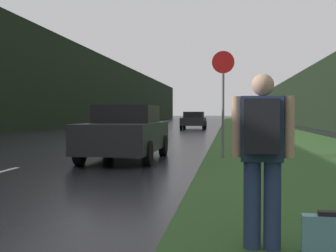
# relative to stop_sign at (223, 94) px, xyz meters

# --- Properties ---
(grass_verge) EXTENTS (6.00, 240.00, 0.02)m
(grass_verge) POSITION_rel_stop_sign_xyz_m (2.48, 26.89, -1.78)
(grass_verge) COLOR #2D5123
(grass_verge) RESTS_ON ground_plane
(lane_stripe_c) EXTENTS (0.12, 3.00, 0.01)m
(lane_stripe_c) POSITION_rel_stop_sign_xyz_m (-4.73, 2.71, -1.79)
(lane_stripe_c) COLOR silver
(lane_stripe_c) RESTS_ON ground_plane
(lane_stripe_d) EXTENTS (0.12, 3.00, 0.01)m
(lane_stripe_d) POSITION_rel_stop_sign_xyz_m (-4.73, 9.71, -1.79)
(lane_stripe_d) COLOR silver
(lane_stripe_d) RESTS_ON ground_plane
(lane_stripe_e) EXTENTS (0.12, 3.00, 0.01)m
(lane_stripe_e) POSITION_rel_stop_sign_xyz_m (-4.73, 16.71, -1.79)
(lane_stripe_e) COLOR silver
(lane_stripe_e) RESTS_ON ground_plane
(treeline_far_side) EXTENTS (2.00, 140.00, 7.91)m
(treeline_far_side) POSITION_rel_stop_sign_xyz_m (-14.94, 36.89, 2.17)
(treeline_far_side) COLOR black
(treeline_far_side) RESTS_ON ground_plane
(treeline_near_side) EXTENTS (2.00, 140.00, 5.55)m
(treeline_near_side) POSITION_rel_stop_sign_xyz_m (8.48, 36.89, 0.98)
(treeline_near_side) COLOR black
(treeline_near_side) RESTS_ON ground_plane
(stop_sign) EXTENTS (0.62, 0.07, 3.00)m
(stop_sign) POSITION_rel_stop_sign_xyz_m (0.00, 0.00, 0.00)
(stop_sign) COLOR slate
(stop_sign) RESTS_ON ground_plane
(hitchhiker_with_backpack) EXTENTS (0.56, 0.42, 1.62)m
(hitchhiker_with_backpack) POSITION_rel_stop_sign_xyz_m (0.44, -8.83, -0.86)
(hitchhiker_with_backpack) COLOR navy
(hitchhiker_with_backpack) RESTS_ON ground_plane
(suitcase) EXTENTS (0.44, 0.19, 0.41)m
(suitcase) POSITION_rel_stop_sign_xyz_m (0.99, -8.92, -1.60)
(suitcase) COLOR #6093A8
(suitcase) RESTS_ON ground_plane
(car_passing_near) EXTENTS (1.88, 4.48, 1.49)m
(car_passing_near) POSITION_rel_stop_sign_xyz_m (-2.62, -0.64, -1.04)
(car_passing_near) COLOR black
(car_passing_near) RESTS_ON ground_plane
(car_passing_far) EXTENTS (1.97, 4.39, 1.42)m
(car_passing_far) POSITION_rel_stop_sign_xyz_m (-2.62, 25.04, -1.06)
(car_passing_far) COLOR black
(car_passing_far) RESTS_ON ground_plane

